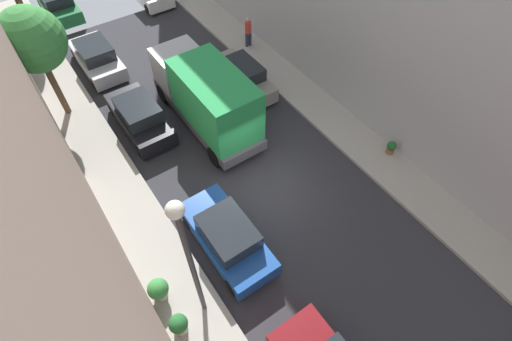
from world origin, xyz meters
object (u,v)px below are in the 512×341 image
at_px(parked_car_left_3, 140,117).
at_px(potted_plant_0, 22,47).
at_px(lamp_post, 188,252).
at_px(parked_car_left_2, 227,237).
at_px(potted_plant_5, 158,290).
at_px(pedestrian, 248,31).
at_px(street_tree_2, 32,40).
at_px(parked_car_right_1, 241,77).
at_px(parked_car_left_5, 58,5).
at_px(potted_plant_2, 179,325).
at_px(potted_plant_4, 391,147).
at_px(delivery_truck, 206,96).
at_px(parked_car_left_4, 97,58).

distance_m(parked_car_left_3, potted_plant_0, 9.20).
bearing_deg(parked_car_left_3, lamp_post, -101.80).
relative_size(parked_car_left_2, potted_plant_5, 4.44).
height_order(parked_car_left_3, pedestrian, pedestrian).
bearing_deg(street_tree_2, parked_car_right_1, -21.97).
bearing_deg(pedestrian, potted_plant_0, 150.22).
bearing_deg(parked_car_left_5, parked_car_left_3, -90.00).
xyz_separation_m(parked_car_right_1, potted_plant_5, (-8.31, -7.66, -0.05)).
relative_size(potted_plant_2, potted_plant_4, 1.41).
bearing_deg(potted_plant_5, lamp_post, -49.29).
xyz_separation_m(street_tree_2, potted_plant_4, (10.87, -10.79, -3.57)).
height_order(parked_car_left_5, lamp_post, lamp_post).
bearing_deg(delivery_truck, parked_car_left_3, 148.36).
bearing_deg(pedestrian, lamp_post, -129.73).
bearing_deg(potted_plant_0, parked_car_left_2, -79.50).
height_order(pedestrian, street_tree_2, street_tree_2).
bearing_deg(potted_plant_0, street_tree_2, -85.58).
distance_m(delivery_truck, potted_plant_5, 8.48).
relative_size(parked_car_left_3, potted_plant_4, 6.40).
bearing_deg(parked_car_left_4, potted_plant_2, -101.01).
relative_size(parked_car_right_1, pedestrian, 2.44).
relative_size(pedestrian, potted_plant_2, 1.86).
distance_m(pedestrian, potted_plant_0, 12.42).
bearing_deg(delivery_truck, potted_plant_5, -131.89).
bearing_deg(pedestrian, potted_plant_2, -131.96).
height_order(parked_car_left_3, lamp_post, lamp_post).
relative_size(parked_car_left_4, pedestrian, 2.44).
height_order(parked_car_left_2, potted_plant_5, parked_car_left_2).
bearing_deg(lamp_post, parked_car_left_3, 78.20).
bearing_deg(potted_plant_5, pedestrian, 44.40).
height_order(parked_car_left_3, potted_plant_4, parked_car_left_3).
bearing_deg(street_tree_2, parked_car_left_5, 74.43).
relative_size(delivery_truck, potted_plant_5, 6.97).
bearing_deg(parked_car_left_4, parked_car_right_1, -46.92).
height_order(parked_car_left_5, parked_car_right_1, same).
relative_size(street_tree_2, potted_plant_5, 5.61).
relative_size(parked_car_left_3, parked_car_right_1, 1.00).
bearing_deg(parked_car_left_2, lamp_post, -141.45).
distance_m(parked_car_left_3, pedestrian, 8.17).
bearing_deg(potted_plant_4, delivery_truck, 132.18).
bearing_deg(parked_car_left_2, parked_car_left_5, 90.00).
distance_m(potted_plant_0, potted_plant_4, 20.03).
bearing_deg(pedestrian, parked_car_left_4, 158.95).
distance_m(potted_plant_4, potted_plant_5, 11.21).
distance_m(parked_car_left_2, street_tree_2, 11.35).
height_order(parked_car_left_3, potted_plant_5, parked_car_left_3).
distance_m(parked_car_left_4, parked_car_right_1, 7.91).
height_order(street_tree_2, potted_plant_4, street_tree_2).
bearing_deg(street_tree_2, potted_plant_4, -44.81).
xyz_separation_m(parked_car_right_1, potted_plant_2, (-8.28, -9.05, -0.06)).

